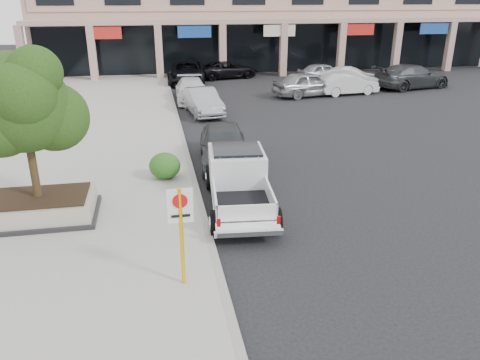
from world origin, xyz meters
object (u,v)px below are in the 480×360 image
object	(u,v)px
planter_tree	(30,105)
no_parking_sign	(181,224)
lot_car_b	(348,84)
curb_car_d	(187,72)
lot_car_e	(323,72)
lot_car_f	(350,78)
lot_car_d	(228,70)
pickup_truck	(239,183)
curb_car_c	(191,90)
curb_car_a	(224,145)
planter	(40,207)
lot_car_a	(308,84)
lot_car_c	(412,76)
curb_car_b	(202,101)

from	to	relation	value
planter_tree	no_parking_sign	xyz separation A→B (m)	(3.69, -4.29, -1.78)
lot_car_b	curb_car_d	bearing A→B (deg)	49.69
planter_tree	lot_car_e	world-z (taller)	planter_tree
curb_car_d	lot_car_f	size ratio (longest dim) A/B	1.34
lot_car_b	lot_car_d	bearing A→B (deg)	31.82
pickup_truck	curb_car_c	bearing A→B (deg)	95.07
pickup_truck	lot_car_f	world-z (taller)	pickup_truck
curb_car_a	lot_car_b	world-z (taller)	curb_car_a
planter	no_parking_sign	size ratio (longest dim) A/B	1.39
curb_car_a	lot_car_f	bearing A→B (deg)	57.34
lot_car_b	lot_car_d	size ratio (longest dim) A/B	0.86
curb_car_d	lot_car_e	distance (m)	10.43
curb_car_a	lot_car_a	world-z (taller)	lot_car_a
pickup_truck	curb_car_c	world-z (taller)	pickup_truck
no_parking_sign	lot_car_f	xyz separation A→B (m)	(13.69, 22.80, -0.92)
lot_car_d	lot_car_f	distance (m)	9.87
curb_car_d	lot_car_d	world-z (taller)	curb_car_d
lot_car_c	lot_car_f	xyz separation A→B (m)	(-4.21, 1.05, -0.13)
no_parking_sign	lot_car_c	xyz separation A→B (m)	(17.90, 21.75, -0.79)
pickup_truck	curb_car_a	size ratio (longest dim) A/B	1.14
no_parking_sign	curb_car_d	distance (m)	27.00
planter_tree	lot_car_f	world-z (taller)	planter_tree
lot_car_e	lot_car_a	bearing A→B (deg)	141.59
no_parking_sign	lot_car_f	world-z (taller)	no_parking_sign
curb_car_b	lot_car_f	distance (m)	12.89
planter	lot_car_a	bearing A→B (deg)	50.15
planter	planter_tree	bearing A→B (deg)	48.97
lot_car_b	lot_car_d	distance (m)	10.60
curb_car_c	lot_car_a	distance (m)	7.67
lot_car_e	lot_car_f	distance (m)	3.02
lot_car_c	lot_car_f	size ratio (longest dim) A/B	1.35
pickup_truck	lot_car_a	size ratio (longest dim) A/B	1.12
curb_car_c	curb_car_b	bearing A→B (deg)	-83.15
planter	lot_car_c	world-z (taller)	lot_car_c
lot_car_a	lot_car_e	distance (m)	6.09
planter	lot_car_b	bearing A→B (deg)	45.01
curb_car_c	lot_car_e	size ratio (longest dim) A/B	1.16
curb_car_c	planter	bearing A→B (deg)	-107.75
lot_car_a	lot_car_f	distance (m)	4.66
curb_car_d	lot_car_b	xyz separation A→B (m)	(10.14, -6.42, -0.12)
curb_car_a	lot_car_a	size ratio (longest dim) A/B	0.98
curb_car_b	lot_car_b	size ratio (longest dim) A/B	1.05
curb_car_d	pickup_truck	bearing A→B (deg)	-83.26
curb_car_b	curb_car_d	bearing A→B (deg)	82.17
pickup_truck	curb_car_a	xyz separation A→B (m)	(0.18, 4.11, -0.04)
curb_car_b	pickup_truck	bearing A→B (deg)	-99.05
curb_car_a	lot_car_c	world-z (taller)	lot_car_c
planter	lot_car_e	size ratio (longest dim) A/B	0.78
lot_car_f	planter_tree	bearing A→B (deg)	163.55
no_parking_sign	curb_car_d	bearing A→B (deg)	84.98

